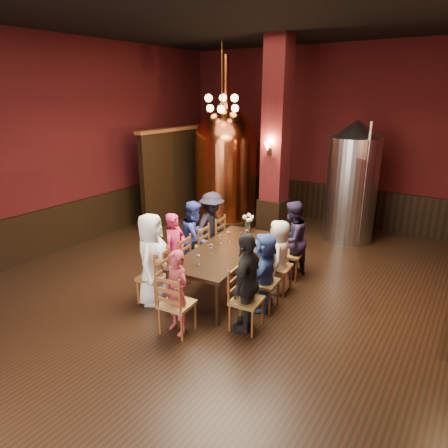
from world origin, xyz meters
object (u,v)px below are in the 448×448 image
Objects in this scene: steel_vessel at (352,182)px; rose_vase at (248,220)px; person_1 at (175,250)px; person_2 at (195,237)px; person_0 at (152,259)px; copper_kettle at (226,165)px; dining_table at (226,252)px.

rose_vase is (-1.17, -2.73, -0.40)m from steel_vessel.
person_2 is at bearing 5.14° from person_1.
steel_vessel is (1.90, 3.47, 0.68)m from person_2.
steel_vessel is (1.83, 4.13, 0.71)m from person_1.
person_2 reaches higher than person_1.
person_2 is 3.85× the size of rose_vase.
person_0 is 1.13× the size of person_1.
copper_kettle is 3.05m from rose_vase.
person_1 is 4.57m from steel_vessel.
person_1 is 0.49× the size of steel_vessel.
rose_vase is (0.73, 0.74, 0.28)m from person_2.
person_1 is at bearing 165.98° from person_2.
copper_kettle is at bearing 131.41° from rose_vase.
steel_vessel reaches higher than dining_table.
person_2 is 0.51× the size of steel_vessel.
rose_vase is at bearing -113.17° from steel_vessel.
dining_table is at bearing -125.24° from person_2.
person_0 is 0.37× the size of copper_kettle.
person_0 is 4.16× the size of rose_vase.
person_0 reaches higher than rose_vase.
person_2 is (-0.14, 1.32, -0.06)m from person_0.
rose_vase is at bearing -26.25° from person_1.
person_2 reaches higher than rose_vase.
copper_kettle is (-1.32, 3.65, 0.85)m from person_1.
person_1 is at bearing -70.09° from copper_kettle.
person_1 is (-0.81, -0.42, -0.00)m from dining_table.
copper_kettle is at bearing -6.07° from person_0.
dining_table is 3.92m from steel_vessel.
dining_table is 0.89× the size of steel_vessel.
steel_vessel is at bearing 68.67° from dining_table.
copper_kettle reaches higher than person_2.
person_0 is 1.08× the size of person_2.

